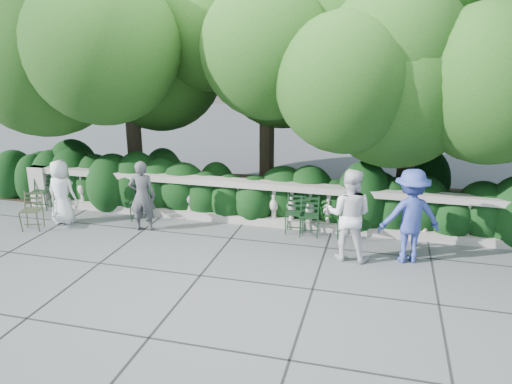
% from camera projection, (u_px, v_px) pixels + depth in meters
% --- Properties ---
extents(ground, '(90.00, 90.00, 0.00)m').
position_uv_depth(ground, '(243.00, 256.00, 9.62)').
color(ground, '#53565B').
rests_on(ground, ground).
extents(balustrade, '(12.00, 0.44, 1.00)m').
position_uv_depth(balustrade, '(265.00, 204.00, 11.14)').
color(balustrade, '#9E998E').
rests_on(balustrade, ground).
extents(shrub_hedge, '(15.00, 2.60, 1.70)m').
position_uv_depth(shrub_hedge, '(276.00, 208.00, 12.39)').
color(shrub_hedge, black).
rests_on(shrub_hedge, ground).
extents(tree_canopy, '(15.04, 6.52, 6.78)m').
position_uv_depth(tree_canopy, '(310.00, 42.00, 11.25)').
color(tree_canopy, '#3F3023').
rests_on(tree_canopy, ground).
extents(chair_a, '(0.55, 0.58, 0.84)m').
position_uv_depth(chair_a, '(40.00, 211.00, 12.17)').
color(chair_a, black).
rests_on(chair_a, ground).
extents(chair_b, '(0.52, 0.55, 0.84)m').
position_uv_depth(chair_b, '(139.00, 222.00, 11.45)').
color(chair_b, black).
rests_on(chair_b, ground).
extents(chair_c, '(0.47, 0.50, 0.84)m').
position_uv_depth(chair_c, '(294.00, 235.00, 10.66)').
color(chair_c, black).
rests_on(chair_c, ground).
extents(chair_d, '(0.49, 0.53, 0.84)m').
position_uv_depth(chair_d, '(308.00, 238.00, 10.50)').
color(chair_d, black).
rests_on(chair_d, ground).
extents(chair_e, '(0.54, 0.57, 0.84)m').
position_uv_depth(chair_e, '(346.00, 241.00, 10.34)').
color(chair_e, black).
rests_on(chair_e, ground).
extents(chair_weathered, '(0.56, 0.59, 0.84)m').
position_uv_depth(chair_weathered, '(31.00, 232.00, 10.84)').
color(chair_weathered, black).
rests_on(chair_weathered, ground).
extents(person_businessman, '(0.75, 0.51, 1.47)m').
position_uv_depth(person_businessman, '(62.00, 192.00, 11.16)').
color(person_businessman, white).
rests_on(person_businessman, ground).
extents(person_woman_grey, '(0.64, 0.50, 1.55)m').
position_uv_depth(person_woman_grey, '(142.00, 196.00, 10.74)').
color(person_woman_grey, '#44454A').
rests_on(person_woman_grey, ground).
extents(person_casual_man, '(0.92, 0.76, 1.75)m').
position_uv_depth(person_casual_man, '(349.00, 215.00, 9.28)').
color(person_casual_man, white).
rests_on(person_casual_man, ground).
extents(person_older_blue, '(1.30, 0.98, 1.78)m').
position_uv_depth(person_older_blue, '(410.00, 216.00, 9.17)').
color(person_older_blue, '#33449B').
rests_on(person_older_blue, ground).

